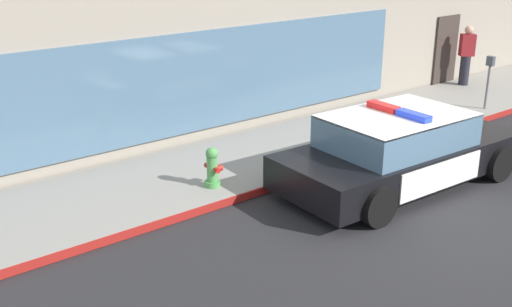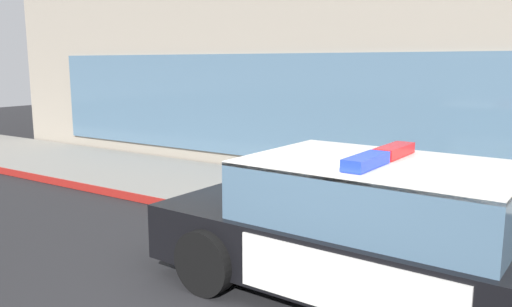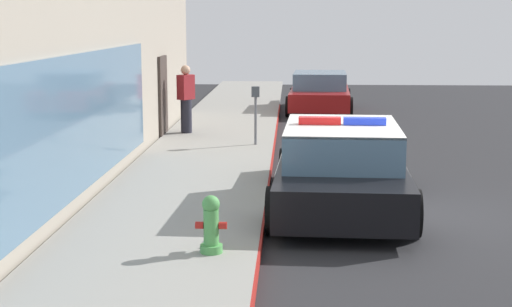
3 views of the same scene
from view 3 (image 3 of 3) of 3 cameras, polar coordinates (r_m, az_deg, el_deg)
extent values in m
plane|color=#262628|center=(12.00, 10.85, -4.72)|extent=(48.00, 48.00, 0.00)
cube|color=gray|center=(11.99, -6.07, -4.23)|extent=(48.00, 2.79, 0.15)
cube|color=maroon|center=(11.86, 0.69, -4.33)|extent=(28.80, 0.04, 0.14)
cube|color=slate|center=(9.74, -16.63, 0.36)|extent=(14.13, 0.08, 2.10)
cube|color=#382D28|center=(19.33, -6.95, 4.11)|extent=(1.00, 0.08, 2.10)
cube|color=black|center=(12.38, 6.32, -1.76)|extent=(4.97, 2.15, 0.60)
cube|color=silver|center=(13.89, 6.21, 0.22)|extent=(1.74, 1.97, 0.05)
cube|color=silver|center=(10.67, 6.51, -2.76)|extent=(1.45, 1.95, 0.05)
cube|color=silver|center=(12.30, 1.76, -1.78)|extent=(2.05, 0.12, 0.51)
cube|color=silver|center=(12.34, 10.88, -1.92)|extent=(2.05, 0.12, 0.51)
cube|color=yellow|center=(12.30, 1.69, -1.78)|extent=(0.22, 0.02, 0.26)
cube|color=slate|center=(12.08, 6.39, 0.70)|extent=(2.62, 1.85, 0.60)
cube|color=silver|center=(12.04, 6.42, 2.06)|extent=(2.62, 1.85, 0.04)
cube|color=red|center=(12.03, 4.77, 2.46)|extent=(0.23, 0.67, 0.11)
cube|color=blue|center=(12.04, 8.08, 2.41)|extent=(0.23, 0.67, 0.11)
cylinder|color=black|center=(14.01, 2.23, -1.00)|extent=(0.69, 0.25, 0.68)
cylinder|color=black|center=(14.05, 10.13, -1.12)|extent=(0.69, 0.25, 0.68)
cylinder|color=black|center=(10.86, 1.35, -4.24)|extent=(0.69, 0.25, 0.68)
cylinder|color=black|center=(10.91, 11.57, -4.38)|extent=(0.69, 0.25, 0.68)
cylinder|color=#4C994C|center=(9.58, -3.34, -7.07)|extent=(0.28, 0.28, 0.10)
cylinder|color=#4C994C|center=(9.51, -3.36, -5.49)|extent=(0.19, 0.19, 0.45)
sphere|color=#4C994C|center=(9.43, -3.38, -3.78)|extent=(0.22, 0.22, 0.22)
cylinder|color=#B21E19|center=(9.42, -3.38, -3.33)|extent=(0.06, 0.06, 0.05)
cylinder|color=#B21E19|center=(9.49, -2.48, -5.37)|extent=(0.09, 0.10, 0.09)
cylinder|color=#B21E19|center=(9.52, -4.23, -5.34)|extent=(0.09, 0.10, 0.09)
cylinder|color=#B21E19|center=(9.66, -3.26, -5.35)|extent=(0.10, 0.12, 0.12)
cube|color=maroon|center=(25.24, 4.76, 4.22)|extent=(4.55, 2.07, 0.56)
cube|color=slate|center=(25.19, 4.78, 5.41)|extent=(2.40, 1.79, 0.56)
cylinder|color=black|center=(26.75, 2.78, 4.22)|extent=(0.65, 0.23, 0.64)
cylinder|color=black|center=(26.73, 6.79, 4.16)|extent=(0.65, 0.23, 0.64)
cylinder|color=black|center=(23.82, 2.47, 3.51)|extent=(0.65, 0.23, 0.64)
cylinder|color=black|center=(23.80, 6.97, 3.44)|extent=(0.65, 0.23, 0.64)
cylinder|color=#23232D|center=(19.52, -5.21, 2.79)|extent=(0.28, 0.28, 0.85)
cube|color=maroon|center=(19.44, -5.24, 4.94)|extent=(0.48, 0.45, 0.62)
sphere|color=tan|center=(19.41, -5.27, 6.21)|extent=(0.24, 0.24, 0.24)
cylinder|color=slate|center=(17.58, -0.04, 2.45)|extent=(0.06, 0.06, 1.10)
cube|color=#474C51|center=(17.50, -0.04, 4.62)|extent=(0.12, 0.18, 0.24)
camera|label=1|loc=(8.37, 70.83, 13.75)|focal=43.86mm
camera|label=2|loc=(14.67, 24.98, 6.41)|focal=36.11mm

